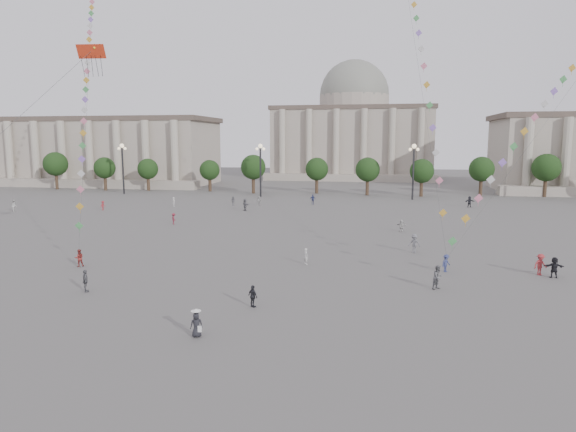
# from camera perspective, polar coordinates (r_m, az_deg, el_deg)

# --- Properties ---
(ground) EXTENTS (360.00, 360.00, 0.00)m
(ground) POSITION_cam_1_polar(r_m,az_deg,el_deg) (34.08, -6.11, -10.97)
(ground) COLOR #5C5A57
(ground) RESTS_ON ground
(hall_west) EXTENTS (84.00, 26.22, 17.20)m
(hall_west) POSITION_cam_1_polar(r_m,az_deg,el_deg) (150.54, -23.74, 6.60)
(hall_west) COLOR #A19487
(hall_west) RESTS_ON ground
(hall_central) EXTENTS (48.30, 34.30, 35.50)m
(hall_central) POSITION_cam_1_polar(r_m,az_deg,el_deg) (160.30, 7.26, 9.37)
(hall_central) COLOR #A19487
(hall_central) RESTS_ON ground
(tree_row) EXTENTS (137.12, 5.12, 8.00)m
(tree_row) POSITION_cam_1_polar(r_m,az_deg,el_deg) (109.34, 5.62, 5.26)
(tree_row) COLOR #332619
(tree_row) RESTS_ON ground
(lamp_post_far_west) EXTENTS (2.00, 0.90, 10.65)m
(lamp_post_far_west) POSITION_cam_1_polar(r_m,az_deg,el_deg) (114.56, -17.92, 6.02)
(lamp_post_far_west) COLOR #262628
(lamp_post_far_west) RESTS_ON ground
(lamp_post_mid_west) EXTENTS (2.00, 0.90, 10.65)m
(lamp_post_mid_west) POSITION_cam_1_polar(r_m,az_deg,el_deg) (103.75, -3.09, 6.21)
(lamp_post_mid_west) COLOR #262628
(lamp_post_mid_west) RESTS_ON ground
(lamp_post_mid_east) EXTENTS (2.00, 0.90, 10.65)m
(lamp_post_mid_east) POSITION_cam_1_polar(r_m,az_deg,el_deg) (101.02, 13.79, 5.92)
(lamp_post_mid_east) COLOR #262628
(lamp_post_mid_east) RESTS_ON ground
(person_crowd_0) EXTENTS (1.13, 0.67, 1.80)m
(person_crowd_0) POSITION_cam_1_polar(r_m,az_deg,el_deg) (91.46, 2.77, 1.86)
(person_crowd_0) COLOR navy
(person_crowd_0) RESTS_ON ground
(person_crowd_1) EXTENTS (1.11, 1.17, 1.91)m
(person_crowd_1) POSITION_cam_1_polar(r_m,az_deg,el_deg) (92.76, -28.13, 1.00)
(person_crowd_1) COLOR silver
(person_crowd_1) RESTS_ON ground
(person_crowd_2) EXTENTS (0.84, 1.11, 1.52)m
(person_crowd_2) POSITION_cam_1_polar(r_m,az_deg,el_deg) (88.98, -19.87, 1.10)
(person_crowd_2) COLOR #9F2B33
(person_crowd_2) RESTS_ON ground
(person_crowd_3) EXTENTS (1.63, 0.55, 1.75)m
(person_crowd_3) POSITION_cam_1_polar(r_m,az_deg,el_deg) (47.96, 27.47, -5.09)
(person_crowd_3) COLOR black
(person_crowd_3) RESTS_ON ground
(person_crowd_4) EXTENTS (1.23, 1.59, 1.68)m
(person_crowd_4) POSITION_cam_1_polar(r_m,az_deg,el_deg) (89.58, -3.26, 1.68)
(person_crowd_4) COLOR #B7B6B3
(person_crowd_4) RESTS_ON ground
(person_crowd_6) EXTENTS (1.42, 1.13, 1.93)m
(person_crowd_6) POSITION_cam_1_polar(r_m,az_deg,el_deg) (53.47, 13.86, -2.98)
(person_crowd_6) COLOR slate
(person_crowd_6) RESTS_ON ground
(person_crowd_7) EXTENTS (1.47, 1.01, 1.53)m
(person_crowd_7) POSITION_cam_1_polar(r_m,az_deg,el_deg) (65.42, 12.49, -1.06)
(person_crowd_7) COLOR beige
(person_crowd_7) RESTS_ON ground
(person_crowd_8) EXTENTS (1.36, 1.12, 1.83)m
(person_crowd_8) POSITION_cam_1_polar(r_m,az_deg,el_deg) (48.35, 26.24, -4.86)
(person_crowd_8) COLOR #9E2B2E
(person_crowd_8) RESTS_ON ground
(person_crowd_9) EXTENTS (1.85, 1.11, 1.90)m
(person_crowd_9) POSITION_cam_1_polar(r_m,az_deg,el_deg) (92.66, 19.52, 1.50)
(person_crowd_9) COLOR #222228
(person_crowd_9) RESTS_ON ground
(person_crowd_10) EXTENTS (0.54, 0.68, 1.63)m
(person_crowd_10) POSITION_cam_1_polar(r_m,az_deg,el_deg) (90.42, -12.56, 1.54)
(person_crowd_10) COLOR silver
(person_crowd_10) RESTS_ON ground
(person_crowd_12) EXTENTS (1.69, 1.64, 1.93)m
(person_crowd_12) POSITION_cam_1_polar(r_m,az_deg,el_deg) (83.34, -4.78, 1.25)
(person_crowd_12) COLOR slate
(person_crowd_12) RESTS_ON ground
(person_crowd_13) EXTENTS (0.62, 0.65, 1.50)m
(person_crowd_13) POSITION_cam_1_polar(r_m,az_deg,el_deg) (47.16, 2.02, -4.50)
(person_crowd_13) COLOR beige
(person_crowd_13) RESTS_ON ground
(person_crowd_16) EXTENTS (1.01, 0.66, 1.59)m
(person_crowd_16) POSITION_cam_1_polar(r_m,az_deg,el_deg) (90.33, -6.13, 1.68)
(person_crowd_16) COLOR slate
(person_crowd_16) RESTS_ON ground
(person_crowd_17) EXTENTS (1.08, 1.12, 1.54)m
(person_crowd_17) POSITION_cam_1_polar(r_m,az_deg,el_deg) (71.21, -12.58, -0.30)
(person_crowd_17) COLOR maroon
(person_crowd_17) RESTS_ON ground
(tourist_1) EXTENTS (0.94, 0.85, 1.54)m
(tourist_1) POSITION_cam_1_polar(r_m,az_deg,el_deg) (35.38, -3.92, -8.89)
(tourist_1) COLOR black
(tourist_1) RESTS_ON ground
(tourist_3) EXTENTS (0.92, 1.05, 1.70)m
(tourist_3) POSITION_cam_1_polar(r_m,az_deg,el_deg) (41.58, -21.58, -6.72)
(tourist_3) COLOR #5C5C60
(tourist_3) RESTS_ON ground
(kite_flyer_0) EXTENTS (0.97, 0.94, 1.58)m
(kite_flyer_0) POSITION_cam_1_polar(r_m,az_deg,el_deg) (50.02, -22.19, -4.34)
(kite_flyer_0) COLOR maroon
(kite_flyer_0) RESTS_ON ground
(kite_flyer_1) EXTENTS (1.09, 1.12, 1.54)m
(kite_flyer_1) POSITION_cam_1_polar(r_m,az_deg,el_deg) (46.56, 17.15, -5.03)
(kite_flyer_1) COLOR navy
(kite_flyer_1) RESTS_ON ground
(kite_flyer_2) EXTENTS (1.13, 1.13, 1.85)m
(kite_flyer_2) POSITION_cam_1_polar(r_m,az_deg,el_deg) (41.06, 16.32, -6.55)
(kite_flyer_2) COLOR #595A5E
(kite_flyer_2) RESTS_ON ground
(hat_person) EXTENTS (0.85, 0.74, 1.69)m
(hat_person) POSITION_cam_1_polar(r_m,az_deg,el_deg) (30.69, -10.14, -11.69)
(hat_person) COLOR black
(hat_person) RESTS_ON ground
(dragon_kite) EXTENTS (5.17, 8.89, 25.03)m
(dragon_kite) POSITION_cam_1_polar(r_m,az_deg,el_deg) (44.27, -21.28, 15.56)
(dragon_kite) COLOR red
(dragon_kite) RESTS_ON ground
(kite_train_west) EXTENTS (17.18, 33.27, 51.37)m
(kite_train_west) POSITION_cam_1_polar(r_m,az_deg,el_deg) (69.20, -21.34, 15.52)
(kite_train_west) COLOR #3F3F3F
(kite_train_west) RESTS_ON ground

